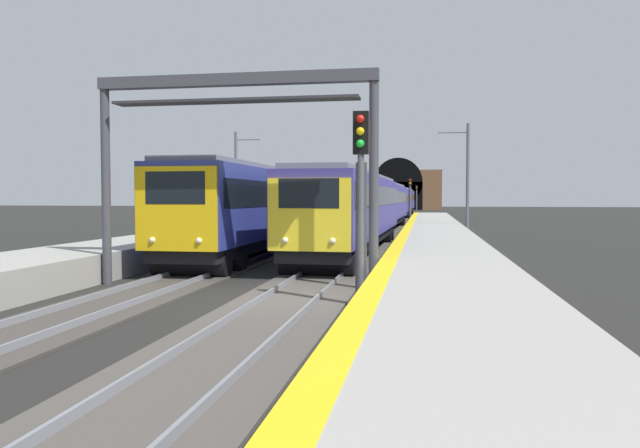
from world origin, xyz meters
name	(u,v)px	position (x,y,z in m)	size (l,w,h in m)	color
ground_plane	(290,302)	(0.00, 0.00, 0.00)	(320.00, 320.00, 0.00)	black
platform_right	(448,288)	(0.00, -4.02, 0.47)	(112.00, 3.68, 0.94)	#9E9B93
platform_left	(1,277)	(0.00, 8.44, 0.47)	(112.00, 3.68, 0.94)	#9E9B93
platform_right_edge_strip	(384,268)	(0.00, -2.43, 0.95)	(112.00, 0.50, 0.01)	yellow
track_main_line	(290,301)	(0.00, 0.00, 0.04)	(160.00, 2.97, 0.21)	#4C4742
track_adjacent_line	(133,296)	(0.00, 4.41, 0.04)	(160.00, 2.75, 0.21)	#423D38
train_main_approaching	(390,202)	(45.15, 0.00, 2.23)	(83.04, 3.32, 3.88)	navy
train_adjacent_platform	(329,202)	(34.65, 4.41, 2.36)	(63.67, 2.98, 4.12)	navy
railway_signal_near	(361,189)	(-0.46, -1.89, 2.95)	(0.39, 0.38, 4.85)	#4C4C54
railway_signal_mid	(410,197)	(48.83, -1.89, 2.77)	(0.39, 0.38, 4.68)	#4C4C54
railway_signal_far	(417,196)	(96.78, -1.89, 2.87)	(0.39, 0.38, 4.88)	#4C4C54
overhead_signal_gantry	(234,125)	(2.22, 2.21, 4.91)	(0.70, 8.66, 6.43)	#3F3F47
tunnel_portal	(398,190)	(114.63, 2.21, 4.25)	(2.36, 18.14, 10.98)	brown
catenary_mast_near	(236,181)	(28.98, 10.65, 3.93)	(0.22, 1.97, 7.65)	#595B60
catenary_mast_far	(467,179)	(26.86, -6.23, 3.96)	(0.22, 2.11, 7.71)	#595B60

